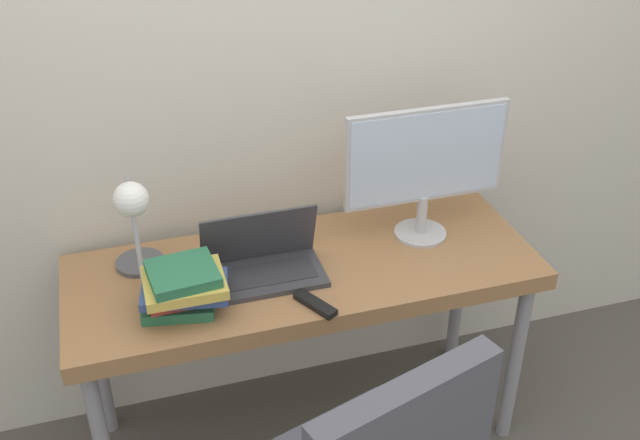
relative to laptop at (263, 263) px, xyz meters
name	(u,v)px	position (x,y,z in m)	size (l,w,h in m)	color
wall_back	(273,70)	(0.14, 0.36, 0.49)	(8.00, 0.05, 2.60)	beige
desk	(304,283)	(0.14, 0.01, -0.12)	(1.53, 0.57, 0.76)	#996B42
laptop	(263,263)	(0.00, 0.00, 0.00)	(0.37, 0.21, 0.22)	#38383D
monitor	(426,163)	(0.57, 0.08, 0.23)	(0.55, 0.18, 0.47)	#B7B7BC
desk_lamp	(134,218)	(-0.37, 0.06, 0.19)	(0.16, 0.27, 0.38)	#4C4C51
book_stack	(182,288)	(-0.27, -0.11, 0.04)	(0.28, 0.21, 0.15)	#286B47
tv_remote	(315,304)	(0.11, -0.21, -0.04)	(0.11, 0.15, 0.02)	black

